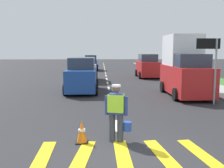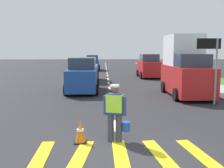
{
  "view_description": "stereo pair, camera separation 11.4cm",
  "coord_description": "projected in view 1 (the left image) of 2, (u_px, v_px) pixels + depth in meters",
  "views": [
    {
      "loc": [
        -0.54,
        -6.17,
        2.65
      ],
      "look_at": [
        -0.03,
        5.62,
        1.1
      ],
      "focal_mm": 41.7,
      "sensor_mm": 36.0,
      "label": 1
    },
    {
      "loc": [
        -0.43,
        -6.18,
        2.65
      ],
      "look_at": [
        -0.03,
        5.62,
        1.1
      ],
      "focal_mm": 41.7,
      "sensor_mm": 36.0,
      "label": 2
    }
  ],
  "objects": [
    {
      "name": "ground_plane",
      "position": [
        106.0,
        75.0,
        27.28
      ],
      "size": [
        96.0,
        96.0,
        0.0
      ],
      "primitive_type": "plane",
      "color": "#28282B"
    },
    {
      "name": "sidewalk_right",
      "position": [
        221.0,
        91.0,
        16.7
      ],
      "size": [
        2.4,
        72.0,
        0.14
      ],
      "primitive_type": "cube",
      "color": "#9E9E99",
      "rests_on": "ground"
    },
    {
      "name": "crosswalk_stripes",
      "position": [
        122.0,
        154.0,
        6.66
      ],
      "size": [
        4.51,
        1.93,
        0.01
      ],
      "color": "yellow",
      "rests_on": "ground"
    },
    {
      "name": "lane_center_line",
      "position": [
        105.0,
        72.0,
        31.44
      ],
      "size": [
        0.14,
        46.4,
        0.01
      ],
      "color": "silver",
      "rests_on": "ground"
    },
    {
      "name": "road_worker",
      "position": [
        117.0,
        110.0,
        7.45
      ],
      "size": [
        0.77,
        0.39,
        1.67
      ],
      "color": "#383D4C",
      "rests_on": "ground"
    },
    {
      "name": "lane_direction_sign",
      "position": [
        211.0,
        55.0,
        12.5
      ],
      "size": [
        1.16,
        0.11,
        3.2
      ],
      "color": "gray",
      "rests_on": "ground"
    },
    {
      "name": "traffic_cone_near",
      "position": [
        82.0,
        132.0,
        7.43
      ],
      "size": [
        0.36,
        0.36,
        0.65
      ],
      "color": "black",
      "rests_on": "ground"
    },
    {
      "name": "delivery_truck",
      "position": [
        185.0,
        68.0,
        15.09
      ],
      "size": [
        2.16,
        4.6,
        3.54
      ],
      "color": "red",
      "rests_on": "ground"
    },
    {
      "name": "car_parked_far",
      "position": [
        147.0,
        67.0,
        25.13
      ],
      "size": [
        2.02,
        4.03,
        2.26
      ],
      "color": "red",
      "rests_on": "ground"
    },
    {
      "name": "car_oncoming_second",
      "position": [
        85.0,
        70.0,
        22.2
      ],
      "size": [
        2.08,
        4.35,
        2.03
      ],
      "color": "silver",
      "rests_on": "ground"
    },
    {
      "name": "car_oncoming_third",
      "position": [
        91.0,
        63.0,
        34.11
      ],
      "size": [
        1.87,
        4.12,
        1.99
      ],
      "color": "#1E4799",
      "rests_on": "ground"
    },
    {
      "name": "car_oncoming_lead",
      "position": [
        82.0,
        76.0,
        16.47
      ],
      "size": [
        2.03,
        4.17,
        2.17
      ],
      "color": "#1E4799",
      "rests_on": "ground"
    }
  ]
}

